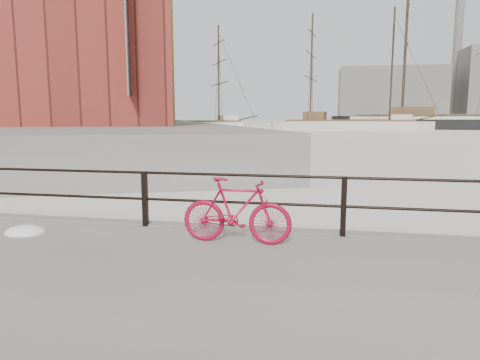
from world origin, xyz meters
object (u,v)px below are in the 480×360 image
at_px(schooner_mid, 348,131).
at_px(workboat_far, 49,136).
at_px(bicycle, 237,211).
at_px(workboat_near, 39,142).
at_px(schooner_left, 188,130).

xyz_separation_m(schooner_mid, workboat_far, (-38.63, -32.71, 0.00)).
relative_size(bicycle, workboat_near, 0.13).
relative_size(schooner_mid, workboat_near, 2.42).
xyz_separation_m(bicycle, workboat_far, (-33.04, 42.45, -0.87)).
bearing_deg(workboat_far, schooner_left, 42.66).
height_order(schooner_left, workboat_near, schooner_left).
bearing_deg(workboat_far, workboat_near, -87.48).
bearing_deg(schooner_left, workboat_near, -122.77).
distance_m(schooner_left, workboat_near, 39.21).
relative_size(bicycle, schooner_mid, 0.06).
height_order(bicycle, schooner_left, schooner_left).
relative_size(schooner_mid, schooner_left, 1.17).
xyz_separation_m(bicycle, workboat_near, (-26.03, 30.76, -0.87)).
relative_size(schooner_left, workboat_near, 2.07).
relative_size(schooner_left, workboat_far, 2.45).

